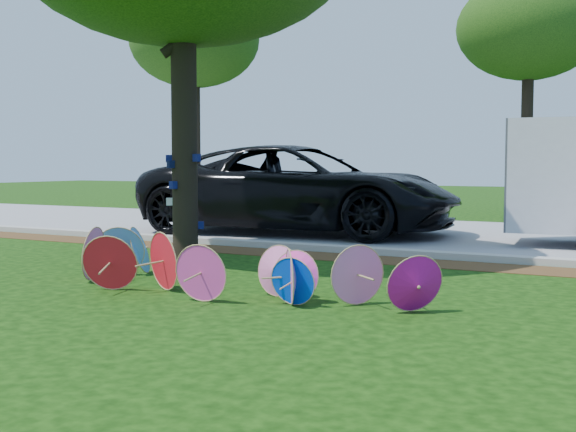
# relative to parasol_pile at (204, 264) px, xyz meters

# --- Properties ---
(ground) EXTENTS (90.00, 90.00, 0.00)m
(ground) POSITION_rel_parasol_pile_xyz_m (-0.01, -0.63, -0.35)
(ground) COLOR black
(ground) RESTS_ON ground
(mulch_strip) EXTENTS (90.00, 1.00, 0.01)m
(mulch_strip) POSITION_rel_parasol_pile_xyz_m (-0.01, 3.87, -0.35)
(mulch_strip) COLOR #472D16
(mulch_strip) RESTS_ON ground
(curb) EXTENTS (90.00, 0.30, 0.12)m
(curb) POSITION_rel_parasol_pile_xyz_m (-0.01, 4.57, -0.29)
(curb) COLOR #B7B5AD
(curb) RESTS_ON ground
(street) EXTENTS (90.00, 8.00, 0.01)m
(street) POSITION_rel_parasol_pile_xyz_m (-0.01, 8.72, -0.35)
(street) COLOR gray
(street) RESTS_ON ground
(parasol_pile) EXTENTS (5.41, 2.04, 0.78)m
(parasol_pile) POSITION_rel_parasol_pile_xyz_m (0.00, 0.00, 0.00)
(parasol_pile) COLOR #5999DD
(parasol_pile) RESTS_ON ground
(black_van) EXTENTS (7.71, 4.12, 2.06)m
(black_van) POSITION_rel_parasol_pile_xyz_m (-2.43, 7.44, 0.68)
(black_van) COLOR black
(black_van) RESTS_ON ground
(bg_trees) EXTENTS (26.72, 7.63, 7.40)m
(bg_trees) POSITION_rel_parasol_pile_xyz_m (1.77, 13.64, 5.41)
(bg_trees) COLOR black
(bg_trees) RESTS_ON ground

